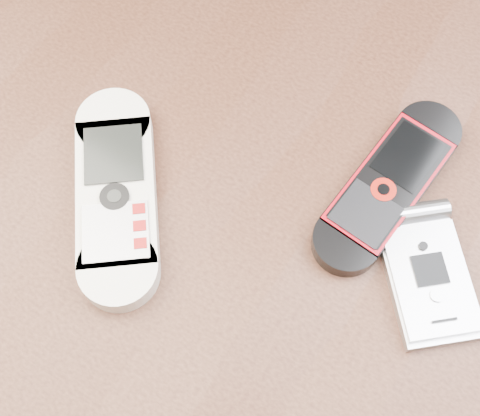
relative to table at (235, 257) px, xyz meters
name	(u,v)px	position (x,y,z in m)	size (l,w,h in m)	color
ground	(238,379)	(0.00, 0.00, -0.64)	(4.00, 4.00, 0.00)	#472B19
table	(235,257)	(0.00, 0.00, 0.00)	(1.20, 0.80, 0.75)	black
nokia_white	(116,194)	(-0.08, -0.04, 0.12)	(0.06, 0.18, 0.02)	white
nokia_black_red	(388,185)	(0.09, 0.08, 0.11)	(0.05, 0.16, 0.02)	black
motorola_razr	(428,277)	(0.15, 0.03, 0.11)	(0.06, 0.11, 0.02)	#B5B5B9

